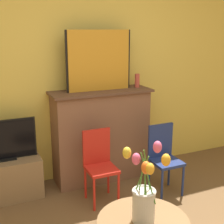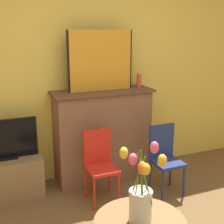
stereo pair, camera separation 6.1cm
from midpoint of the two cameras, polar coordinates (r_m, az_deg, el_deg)
The scene contains 9 objects.
wall_back at distance 3.53m, azimuth -6.83°, elevation 9.21°, with size 8.00×0.06×2.70m.
fireplace_mantel at distance 3.57m, azimuth -2.52°, elevation -4.05°, with size 1.13×0.40×1.04m.
painting at distance 3.39m, azimuth -2.90°, elevation 9.36°, with size 0.73×0.03×0.65m.
mantel_candle at distance 3.61m, azimuth 4.13°, elevation 5.75°, with size 0.05×0.05×0.15m.
tv_stand at distance 3.46m, azimuth -19.51°, elevation -11.44°, with size 0.73×0.37×0.42m.
tv_monitor at distance 3.31m, azimuth -20.13°, elevation -5.05°, with size 0.69×0.12×0.41m.
chair_red at distance 3.16m, azimuth -2.89°, elevation -9.03°, with size 0.29×0.29×0.73m.
chair_blue at distance 3.36m, azimuth 8.91°, elevation -7.73°, with size 0.29×0.29×0.73m.
vase_tulips at distance 2.02m, azimuth 5.04°, elevation -14.78°, with size 0.22×0.26×0.52m.
Camera 1 is at (-1.06, -1.21, 1.70)m, focal length 50.00 mm.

